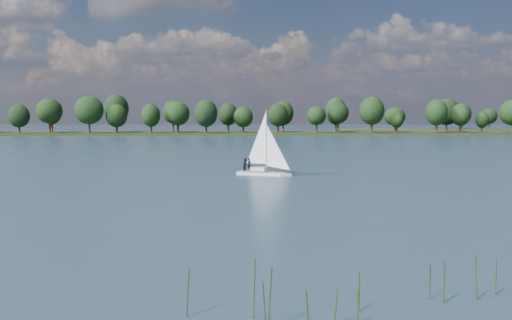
{
  "coord_description": "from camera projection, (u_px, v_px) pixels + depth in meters",
  "views": [
    {
      "loc": [
        -1.14,
        -32.49,
        7.94
      ],
      "look_at": [
        0.7,
        36.21,
        2.5
      ],
      "focal_mm": 40.0,
      "sensor_mm": 36.0,
      "label": 1
    }
  ],
  "objects": [
    {
      "name": "ground",
      "position": [
        246.0,
        149.0,
        132.68
      ],
      "size": [
        700.0,
        700.0,
        0.0
      ],
      "primitive_type": "plane",
      "color": "#233342",
      "rests_on": "ground"
    },
    {
      "name": "far_shore",
      "position": [
        243.0,
        134.0,
        244.29
      ],
      "size": [
        660.0,
        40.0,
        1.5
      ],
      "primitive_type": "cube",
      "color": "black",
      "rests_on": "ground"
    },
    {
      "name": "sailboat",
      "position": [
        261.0,
        156.0,
        75.14
      ],
      "size": [
        7.03,
        4.5,
        9.0
      ],
      "rotation": [
        0.0,
        0.0,
        -0.41
      ],
      "color": "white",
      "rests_on": "ground"
    },
    {
      "name": "treeline",
      "position": [
        211.0,
        115.0,
        239.45
      ],
      "size": [
        562.23,
        73.59,
        18.32
      ],
      "color": "black",
      "rests_on": "ground"
    },
    {
      "name": "reeds",
      "position": [
        292.0,
        288.0,
        23.34
      ],
      "size": [
        57.13,
        12.05,
        2.25
      ],
      "color": "#283316",
      "rests_on": "ground"
    }
  ]
}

